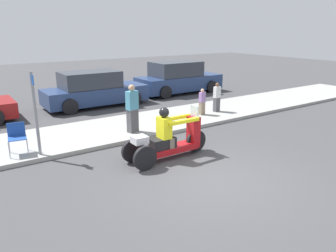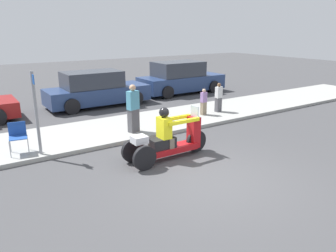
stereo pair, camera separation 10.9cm
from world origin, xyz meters
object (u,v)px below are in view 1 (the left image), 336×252
spectator_mid_group (202,102)px  parked_car_lot_right (94,90)px  spectator_by_tree (217,98)px  folding_chair_set_back (17,135)px  spectator_with_child (132,110)px  street_sign (35,111)px  motorcycle_trike (168,141)px  parked_car_lot_far (178,78)px

spectator_mid_group → parked_car_lot_right: size_ratio=0.23×
spectator_by_tree → parked_car_lot_right: size_ratio=0.26×
folding_chair_set_back → spectator_with_child: bearing=-0.9°
spectator_by_tree → street_sign: 7.15m
motorcycle_trike → parked_car_lot_right: size_ratio=0.55×
street_sign → parked_car_lot_far: bearing=33.0°
folding_chair_set_back → parked_car_lot_far: bearing=29.6°
parked_car_lot_right → spectator_by_tree: bearing=-49.7°
folding_chair_set_back → street_sign: street_sign is taller
motorcycle_trike → parked_car_lot_far: parked_car_lot_far is taller
street_sign → folding_chair_set_back: bearing=135.8°
spectator_with_child → spectator_by_tree: size_ratio=1.33×
motorcycle_trike → spectator_by_tree: motorcycle_trike is taller
spectator_mid_group → parked_car_lot_far: 5.14m
motorcycle_trike → spectator_by_tree: size_ratio=2.11×
spectator_with_child → folding_chair_set_back: 3.43m
spectator_by_tree → street_sign: (-7.07, -0.91, 0.64)m
spectator_by_tree → street_sign: size_ratio=0.53×
motorcycle_trike → spectator_mid_group: size_ratio=2.42×
spectator_by_tree → spectator_mid_group: 0.81m
motorcycle_trike → folding_chair_set_back: (-3.25, 2.32, 0.12)m
spectator_with_child → street_sign: size_ratio=0.70×
spectator_mid_group → motorcycle_trike: bearing=-141.5°
parked_car_lot_far → parked_car_lot_right: bearing=-174.7°
spectator_mid_group → parked_car_lot_far: bearing=64.5°
motorcycle_trike → spectator_with_child: size_ratio=1.59×
spectator_with_child → street_sign: (-2.98, -0.38, 0.46)m
parked_car_lot_right → street_sign: bearing=-125.2°
spectator_with_child → parked_car_lot_far: size_ratio=0.33×
folding_chair_set_back → parked_car_lot_right: (4.01, 4.61, 0.10)m
motorcycle_trike → spectator_with_child: spectator_with_child is taller
spectator_mid_group → parked_car_lot_far: size_ratio=0.22×
spectator_by_tree → parked_car_lot_far: size_ratio=0.25×
folding_chair_set_back → parked_car_lot_far: parked_car_lot_far is taller
spectator_mid_group → street_sign: size_ratio=0.46×
parked_car_lot_far → folding_chair_set_back: bearing=-150.4°
parked_car_lot_far → parked_car_lot_right: parked_car_lot_far is taller
motorcycle_trike → spectator_by_tree: bearing=33.3°
motorcycle_trike → parked_car_lot_far: (5.66, 7.39, 0.27)m
spectator_with_child → folding_chair_set_back: spectator_with_child is taller
spectator_by_tree → spectator_mid_group: size_ratio=1.14×
folding_chair_set_back → parked_car_lot_right: size_ratio=0.18×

